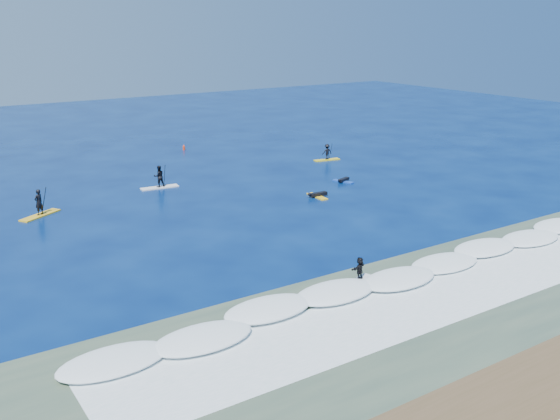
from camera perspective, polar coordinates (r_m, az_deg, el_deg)
ground at (r=42.19m, az=-0.11°, el=-2.17°), size 160.00×160.00×0.00m
shallow_water at (r=32.29m, az=13.82°, el=-8.92°), size 90.00×13.00×0.01m
breaking_wave at (r=34.84m, az=9.01°, el=-6.65°), size 40.00×6.00×0.30m
whitewater at (r=32.90m, az=12.54°, el=-8.33°), size 34.00×5.00×0.02m
sup_paddler_left at (r=49.08m, az=-21.15°, el=0.32°), size 3.28×2.48×2.35m
sup_paddler_center at (r=54.45m, az=-11.00°, el=2.86°), size 3.30×1.11×2.28m
sup_paddler_right at (r=64.46m, az=4.32°, el=5.22°), size 2.84×1.12×1.94m
prone_paddler_near at (r=50.96m, az=3.43°, el=1.38°), size 1.80×2.28×0.47m
prone_paddler_far at (r=55.90m, az=5.80°, el=2.71°), size 1.55×2.04×0.42m
wave_surfer at (r=34.38m, az=7.28°, el=-5.47°), size 1.99×1.09×1.39m
marker_buoy at (r=70.32m, az=-8.78°, el=5.66°), size 0.27×0.27×0.64m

